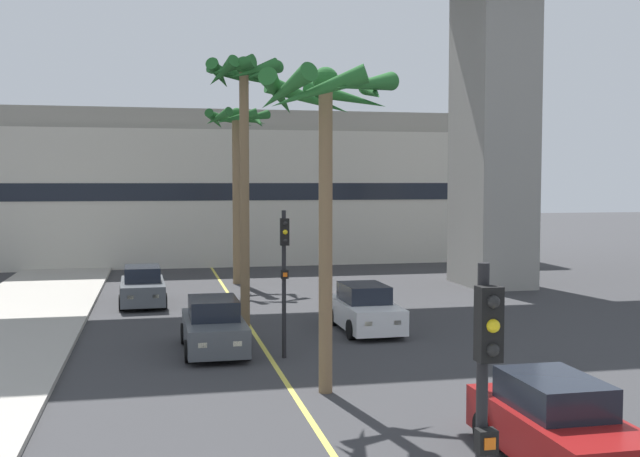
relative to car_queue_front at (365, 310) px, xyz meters
The scene contains 11 objects.
lane_stripe_center 3.76m from the car_queue_front, behind, with size 0.14×56.00×0.01m, color #DBCC4C.
pier_building_backdrop 24.60m from the car_queue_front, 98.73° to the left, with size 38.33×8.04×9.19m.
car_queue_front is the anchor object (origin of this frame).
car_queue_second 10.26m from the car_queue_front, 135.97° to the left, with size 1.92×4.14×1.56m.
car_queue_third 5.58m from the car_queue_front, 158.20° to the right, with size 1.86×4.11×1.56m.
car_queue_fourth 12.59m from the car_queue_front, 89.76° to the right, with size 1.84×4.10×1.56m.
traffic_light_median_near 18.09m from the car_queue_front, 101.48° to the right, with size 0.24×0.37×4.20m.
traffic_light_median_far 5.15m from the car_queue_front, 133.93° to the right, with size 0.24×0.37×4.20m.
palm_tree_near_median 8.14m from the car_queue_front, 156.59° to the left, with size 2.74×2.75×9.24m.
palm_tree_mid_median 9.58m from the car_queue_front, 112.35° to the right, with size 3.38×3.48×7.67m.
palm_tree_far_median 14.41m from the car_queue_front, 102.85° to the left, with size 3.28×3.33×8.55m.
Camera 1 is at (-3.14, -0.74, 5.03)m, focal length 43.49 mm.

